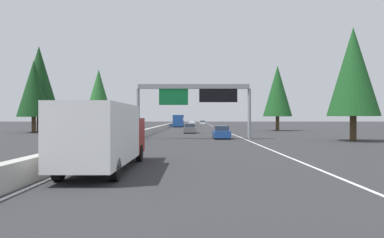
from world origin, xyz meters
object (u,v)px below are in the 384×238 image
conifer_right_mid (277,91)px  box_truck_near_center (105,135)px  sedan_mid_left (221,133)px  bus_far_right (179,120)px  conifer_right_near (353,72)px  pickup_near_right (192,123)px  conifer_left_far (99,92)px  sedan_mid_right (190,129)px  conifer_left_near (34,89)px  sign_gantry_overhead (195,95)px  sedan_distant_a (202,123)px  conifer_left_mid (39,80)px

conifer_right_mid → box_truck_near_center: bearing=157.8°
conifer_right_mid → sedan_mid_left: bearing=152.8°
bus_far_right → conifer_right_near: bearing=-160.3°
conifer_right_mid → pickup_near_right: bearing=21.1°
sedan_mid_left → conifer_left_far: bearing=27.9°
sedan_mid_right → conifer_left_far: size_ratio=0.28×
conifer_right_near → conifer_right_mid: conifer_right_mid is taller
pickup_near_right → conifer_right_mid: size_ratio=0.47×
conifer_left_near → conifer_right_mid: bearing=-78.1°
box_truck_near_center → conifer_left_near: conifer_left_near is taller
conifer_left_near → conifer_left_far: bearing=0.8°
sign_gantry_overhead → conifer_right_near: size_ratio=1.09×
sedan_mid_right → sign_gantry_overhead: bearing=-177.3°
bus_far_right → conifer_left_near: conifer_left_near is taller
box_truck_near_center → sedan_distant_a: size_ratio=1.93×
sedan_distant_a → conifer_left_far: 37.64m
bus_far_right → conifer_left_mid: (-33.89, 21.85, 7.00)m
sedan_mid_right → conifer_right_mid: (9.77, -16.05, 6.61)m
bus_far_right → conifer_right_mid: size_ratio=0.96×
sign_gantry_overhead → bus_far_right: sign_gantry_overhead is taller
bus_far_right → sedan_mid_right: bearing=-175.0°
conifer_right_mid → conifer_left_far: size_ratio=0.76×
box_truck_near_center → conifer_right_mid: 51.91m
sign_gantry_overhead → sedan_mid_right: size_ratio=2.88×
conifer_right_near → conifer_left_mid: (22.17, 41.90, 1.68)m
sedan_mid_right → conifer_left_near: conifer_left_near is taller
conifer_right_near → sedan_mid_left: bearing=71.9°
sign_gantry_overhead → conifer_left_near: conifer_left_near is taller
pickup_near_right → conifer_left_near: (-49.70, 25.06, 6.10)m
conifer_right_near → pickup_near_right: bearing=13.4°
sign_gantry_overhead → conifer_left_far: (56.40, 26.21, 4.73)m
sign_gantry_overhead → conifer_left_near: size_ratio=1.10×
sedan_mid_left → conifer_left_near: size_ratio=0.38×
bus_far_right → sedan_distant_a: (25.45, -7.03, -1.03)m
sedan_distant_a → conifer_left_far: (-22.03, 29.20, 8.89)m
pickup_near_right → conifer_left_mid: conifer_left_mid is taller
pickup_near_right → conifer_right_near: 71.63m
sedan_mid_left → conifer_left_far: size_ratio=0.28×
sedan_distant_a → conifer_left_mid: size_ratio=0.31×
bus_far_right → sedan_mid_left: bearing=-172.3°
sign_gantry_overhead → bus_far_right: 53.23m
pickup_near_right → conifer_left_near: conifer_left_near is taller
box_truck_near_center → sedan_distant_a: (100.94, -7.21, -0.93)m
pickup_near_right → conifer_left_far: 28.83m
box_truck_near_center → conifer_right_mid: bearing=-22.2°
box_truck_near_center → sedan_mid_left: (23.70, -7.19, -0.93)m
sedan_mid_left → sedan_distant_a: bearing=-0.0°
box_truck_near_center → sedan_mid_left: size_ratio=1.93×
sedan_mid_right → conifer_left_mid: (3.61, 25.15, 8.04)m
sedan_distant_a → conifer_right_near: 82.79m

